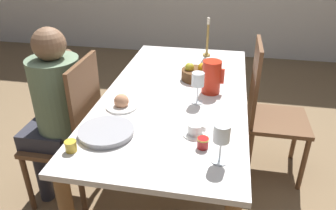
{
  "coord_description": "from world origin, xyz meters",
  "views": [
    {
      "loc": [
        0.3,
        -1.83,
        1.66
      ],
      "look_at": [
        0.0,
        -0.26,
        0.79
      ],
      "focal_mm": 35.0,
      "sensor_mm": 36.0,
      "label": 1
    }
  ],
  "objects_px": {
    "wine_glass_juice": "(222,135)",
    "serving_tray": "(106,132)",
    "teacup_near_person": "(195,130)",
    "bread_plate": "(122,103)",
    "person_seated": "(55,105)",
    "wine_glass_water": "(198,81)",
    "fruit_bowl": "(196,73)",
    "jam_jar_red": "(203,142)",
    "candlestick_tall": "(207,42)",
    "chair_opposite": "(268,110)",
    "red_pitcher": "(211,77)",
    "jam_jar_amber": "(71,146)",
    "chair_person_side": "(73,132)"
  },
  "relations": [
    {
      "from": "wine_glass_juice",
      "to": "bread_plate",
      "type": "distance_m",
      "value": 0.72
    },
    {
      "from": "fruit_bowl",
      "to": "wine_glass_juice",
      "type": "bearing_deg",
      "value": -76.8
    },
    {
      "from": "wine_glass_water",
      "to": "fruit_bowl",
      "type": "bearing_deg",
      "value": 97.95
    },
    {
      "from": "teacup_near_person",
      "to": "bread_plate",
      "type": "distance_m",
      "value": 0.49
    },
    {
      "from": "wine_glass_juice",
      "to": "bread_plate",
      "type": "height_order",
      "value": "wine_glass_juice"
    },
    {
      "from": "jam_jar_red",
      "to": "fruit_bowl",
      "type": "xyz_separation_m",
      "value": [
        -0.12,
        0.79,
        0.01
      ]
    },
    {
      "from": "red_pitcher",
      "to": "bread_plate",
      "type": "height_order",
      "value": "red_pitcher"
    },
    {
      "from": "red_pitcher",
      "to": "candlestick_tall",
      "type": "relative_size",
      "value": 0.67
    },
    {
      "from": "wine_glass_water",
      "to": "serving_tray",
      "type": "bearing_deg",
      "value": -133.96
    },
    {
      "from": "jam_jar_amber",
      "to": "teacup_near_person",
      "type": "bearing_deg",
      "value": 24.2
    },
    {
      "from": "teacup_near_person",
      "to": "jam_jar_amber",
      "type": "relative_size",
      "value": 2.3
    },
    {
      "from": "chair_opposite",
      "to": "jam_jar_red",
      "type": "relative_size",
      "value": 17.95
    },
    {
      "from": "person_seated",
      "to": "jam_jar_red",
      "type": "height_order",
      "value": "person_seated"
    },
    {
      "from": "red_pitcher",
      "to": "wine_glass_water",
      "type": "bearing_deg",
      "value": -113.39
    },
    {
      "from": "chair_opposite",
      "to": "fruit_bowl",
      "type": "relative_size",
      "value": 5.19
    },
    {
      "from": "wine_glass_juice",
      "to": "serving_tray",
      "type": "relative_size",
      "value": 0.68
    },
    {
      "from": "wine_glass_juice",
      "to": "jam_jar_amber",
      "type": "xyz_separation_m",
      "value": [
        -0.68,
        -0.05,
        -0.11
      ]
    },
    {
      "from": "wine_glass_water",
      "to": "jam_jar_red",
      "type": "bearing_deg",
      "value": -80.35
    },
    {
      "from": "teacup_near_person",
      "to": "wine_glass_water",
      "type": "bearing_deg",
      "value": 94.81
    },
    {
      "from": "person_seated",
      "to": "jam_jar_amber",
      "type": "xyz_separation_m",
      "value": [
        0.34,
        -0.47,
        0.07
      ]
    },
    {
      "from": "wine_glass_water",
      "to": "jam_jar_red",
      "type": "distance_m",
      "value": 0.47
    },
    {
      "from": "wine_glass_juice",
      "to": "jam_jar_amber",
      "type": "relative_size",
      "value": 3.42
    },
    {
      "from": "serving_tray",
      "to": "teacup_near_person",
      "type": "bearing_deg",
      "value": 10.78
    },
    {
      "from": "person_seated",
      "to": "teacup_near_person",
      "type": "height_order",
      "value": "person_seated"
    },
    {
      "from": "person_seated",
      "to": "jam_jar_amber",
      "type": "distance_m",
      "value": 0.58
    },
    {
      "from": "wine_glass_juice",
      "to": "jam_jar_red",
      "type": "height_order",
      "value": "wine_glass_juice"
    },
    {
      "from": "chair_person_side",
      "to": "candlestick_tall",
      "type": "height_order",
      "value": "candlestick_tall"
    },
    {
      "from": "bread_plate",
      "to": "fruit_bowl",
      "type": "relative_size",
      "value": 0.95
    },
    {
      "from": "bread_plate",
      "to": "jam_jar_amber",
      "type": "bearing_deg",
      "value": -102.36
    },
    {
      "from": "teacup_near_person",
      "to": "candlestick_tall",
      "type": "bearing_deg",
      "value": 92.05
    },
    {
      "from": "wine_glass_juice",
      "to": "teacup_near_person",
      "type": "height_order",
      "value": "wine_glass_juice"
    },
    {
      "from": "serving_tray",
      "to": "jam_jar_red",
      "type": "bearing_deg",
      "value": -2.84
    },
    {
      "from": "wine_glass_juice",
      "to": "bread_plate",
      "type": "relative_size",
      "value": 1.05
    },
    {
      "from": "wine_glass_water",
      "to": "fruit_bowl",
      "type": "relative_size",
      "value": 0.99
    },
    {
      "from": "teacup_near_person",
      "to": "person_seated",
      "type": "bearing_deg",
      "value": 165.86
    },
    {
      "from": "chair_opposite",
      "to": "jam_jar_amber",
      "type": "distance_m",
      "value": 1.43
    },
    {
      "from": "chair_opposite",
      "to": "serving_tray",
      "type": "xyz_separation_m",
      "value": [
        -0.88,
        -0.83,
        0.24
      ]
    },
    {
      "from": "chair_opposite",
      "to": "red_pitcher",
      "type": "bearing_deg",
      "value": -58.32
    },
    {
      "from": "chair_opposite",
      "to": "candlestick_tall",
      "type": "relative_size",
      "value": 3.27
    },
    {
      "from": "serving_tray",
      "to": "bread_plate",
      "type": "xyz_separation_m",
      "value": [
        -0.01,
        0.29,
        0.01
      ]
    },
    {
      "from": "chair_opposite",
      "to": "bread_plate",
      "type": "height_order",
      "value": "chair_opposite"
    },
    {
      "from": "wine_glass_water",
      "to": "teacup_near_person",
      "type": "height_order",
      "value": "wine_glass_water"
    },
    {
      "from": "person_seated",
      "to": "teacup_near_person",
      "type": "distance_m",
      "value": 0.92
    },
    {
      "from": "person_seated",
      "to": "red_pitcher",
      "type": "xyz_separation_m",
      "value": [
        0.93,
        0.28,
        0.14
      ]
    },
    {
      "from": "wine_glass_juice",
      "to": "fruit_bowl",
      "type": "relative_size",
      "value": 0.99
    },
    {
      "from": "jam_jar_red",
      "to": "candlestick_tall",
      "type": "relative_size",
      "value": 0.18
    },
    {
      "from": "wine_glass_water",
      "to": "candlestick_tall",
      "type": "xyz_separation_m",
      "value": [
        -0.01,
        0.83,
        -0.02
      ]
    },
    {
      "from": "person_seated",
      "to": "jam_jar_amber",
      "type": "height_order",
      "value": "person_seated"
    },
    {
      "from": "jam_jar_amber",
      "to": "jam_jar_red",
      "type": "height_order",
      "value": "same"
    },
    {
      "from": "wine_glass_juice",
      "to": "wine_glass_water",
      "type": "bearing_deg",
      "value": 106.38
    }
  ]
}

